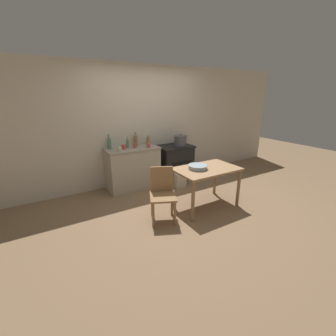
% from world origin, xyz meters
% --- Properties ---
extents(ground_plane, '(14.00, 14.00, 0.00)m').
position_xyz_m(ground_plane, '(0.00, 0.00, 0.00)').
color(ground_plane, '#896B4C').
extents(wall_back, '(8.00, 0.07, 2.55)m').
position_xyz_m(wall_back, '(0.00, 1.58, 1.27)').
color(wall_back, beige).
rests_on(wall_back, ground_plane).
extents(counter_cabinet, '(1.10, 0.59, 0.88)m').
position_xyz_m(counter_cabinet, '(-0.44, 1.27, 0.44)').
color(counter_cabinet, '#B2A893').
rests_on(counter_cabinet, ground_plane).
extents(stove, '(0.79, 0.62, 0.81)m').
position_xyz_m(stove, '(0.60, 1.26, 0.41)').
color(stove, black).
rests_on(stove, ground_plane).
extents(work_table, '(1.11, 0.70, 0.72)m').
position_xyz_m(work_table, '(0.34, -0.19, 0.62)').
color(work_table, '#A87F56').
rests_on(work_table, ground_plane).
extents(chair, '(0.53, 0.53, 0.86)m').
position_xyz_m(chair, '(-0.53, -0.18, 0.46)').
color(chair, '#997047').
rests_on(chair, ground_plane).
extents(flour_sack, '(0.25, 0.17, 0.30)m').
position_xyz_m(flour_sack, '(0.44, 0.78, 0.15)').
color(flour_sack, beige).
rests_on(flour_sack, ground_plane).
extents(stock_pot, '(0.29, 0.29, 0.26)m').
position_xyz_m(stock_pot, '(0.71, 1.18, 0.93)').
color(stock_pot, '#4C4C51').
rests_on(stock_pot, stove).
extents(mixing_bowl_large, '(0.33, 0.33, 0.07)m').
position_xyz_m(mixing_bowl_large, '(0.18, -0.15, 0.76)').
color(mixing_bowl_large, '#93A8B2').
rests_on(mixing_bowl_large, work_table).
extents(bottle_far_left, '(0.08, 0.08, 0.20)m').
position_xyz_m(bottle_far_left, '(-0.01, 1.39, 0.96)').
color(bottle_far_left, olive).
rests_on(bottle_far_left, counter_cabinet).
extents(bottle_left, '(0.06, 0.06, 0.23)m').
position_xyz_m(bottle_left, '(-0.50, 1.34, 0.97)').
color(bottle_left, '#517F5B').
rests_on(bottle_left, counter_cabinet).
extents(bottle_mid_left, '(0.08, 0.08, 0.29)m').
position_xyz_m(bottle_mid_left, '(-0.86, 1.43, 1.00)').
color(bottle_mid_left, '#517F5B').
rests_on(bottle_mid_left, counter_cabinet).
extents(bottle_center_left, '(0.08, 0.08, 0.28)m').
position_xyz_m(bottle_center_left, '(-0.26, 1.46, 0.99)').
color(bottle_center_left, olive).
rests_on(bottle_center_left, counter_cabinet).
extents(cup_center, '(0.07, 0.07, 0.08)m').
position_xyz_m(cup_center, '(-0.38, 1.24, 0.93)').
color(cup_center, '#B74C42').
rests_on(cup_center, counter_cabinet).
extents(cup_center_right, '(0.07, 0.07, 0.09)m').
position_xyz_m(cup_center_right, '(-0.13, 1.11, 0.93)').
color(cup_center_right, '#B74C42').
rests_on(cup_center_right, counter_cabinet).
extents(cup_mid_right, '(0.08, 0.08, 0.08)m').
position_xyz_m(cup_mid_right, '(-0.74, 1.14, 0.92)').
color(cup_mid_right, beige).
rests_on(cup_mid_right, counter_cabinet).
extents(cup_right, '(0.08, 0.08, 0.10)m').
position_xyz_m(cup_right, '(-0.63, 1.23, 0.93)').
color(cup_right, '#B74C42').
rests_on(cup_right, counter_cabinet).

